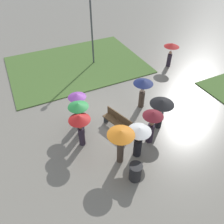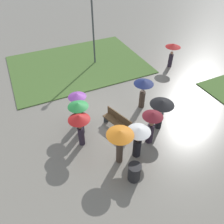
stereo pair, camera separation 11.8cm
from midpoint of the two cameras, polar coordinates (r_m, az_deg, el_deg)
The scene contains 14 objects.
ground_plane at distance 12.19m, azimuth -4.80°, elevation -1.22°, with size 90.00×90.00×0.00m, color gray.
lawn_patch_near at distance 17.12m, azimuth -9.35°, elevation 12.10°, with size 7.17×9.73×0.06m.
park_bench at distance 11.20m, azimuth 1.23°, elevation -2.42°, with size 1.78×0.93×0.90m.
lamp_post at distance 16.02m, azimuth -5.67°, elevation 22.52°, with size 0.32×0.32×4.95m.
trash_bin at distance 9.32m, azimuth 5.74°, elevation -15.35°, with size 0.55×0.55×0.87m.
crowd_person_purple at distance 11.12m, azimuth -9.16°, elevation 1.97°, with size 0.91×0.91×1.93m.
crowd_person_white at distance 9.52m, azimuth 6.63°, elevation -6.49°, with size 1.03×1.03×1.74m.
crowd_person_red at distance 9.87m, azimuth -8.71°, elevation -2.89°, with size 1.00×1.00×1.85m.
crowd_person_green at distance 10.47m, azimuth -8.90°, elevation -0.40°, with size 0.97×0.97×1.95m.
crowd_person_maroon at distance 10.11m, azimuth 10.10°, elevation -2.48°, with size 0.95×0.95×1.89m.
crowd_person_navy at distance 12.16m, azimuth 7.77°, elevation 6.36°, with size 1.09×1.09×1.80m.
crowd_person_orange at distance 9.01m, azimuth 1.93°, elevation -6.89°, with size 1.15×1.15×1.93m.
crowd_person_black at distance 10.95m, azimuth 12.48°, elevation 1.31°, with size 1.19×1.19×1.75m.
lone_walker_far_path at distance 16.73m, azimuth 14.98°, elevation 15.63°, with size 1.08×1.08×1.77m.
Camera 1 is at (8.50, -3.08, 8.18)m, focal length 35.00 mm.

